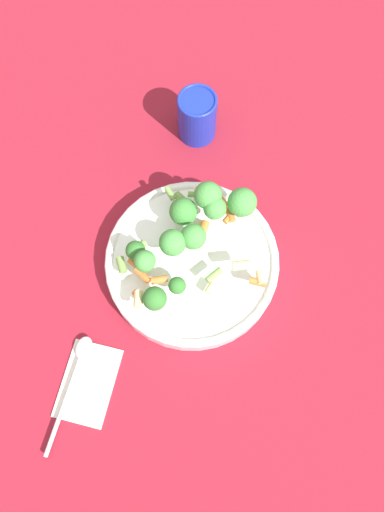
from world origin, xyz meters
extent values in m
plane|color=maroon|center=(0.00, 0.00, 0.00)|extent=(3.00, 3.00, 0.00)
cylinder|color=white|center=(0.00, 0.00, 0.02)|extent=(0.29, 0.29, 0.03)
torus|color=white|center=(0.00, 0.00, 0.03)|extent=(0.29, 0.29, 0.01)
cylinder|color=#8CB766|center=(0.04, -0.05, 0.05)|extent=(0.02, 0.02, 0.02)
sphere|color=#3D8438|center=(0.04, -0.05, 0.08)|extent=(0.05, 0.05, 0.05)
cylinder|color=#8CB766|center=(0.00, -0.07, 0.08)|extent=(0.01, 0.01, 0.01)
sphere|color=#479342|center=(0.00, -0.07, 0.10)|extent=(0.04, 0.04, 0.04)
cylinder|color=#8CB766|center=(0.08, 0.04, 0.06)|extent=(0.01, 0.01, 0.01)
sphere|color=#33722D|center=(0.08, 0.04, 0.08)|extent=(0.03, 0.03, 0.03)
cylinder|color=#8CB766|center=(-0.01, 0.06, 0.05)|extent=(0.01, 0.01, 0.01)
sphere|color=#33722D|center=(-0.01, 0.06, 0.07)|extent=(0.03, 0.03, 0.03)
cylinder|color=#8CB766|center=(0.02, -0.08, 0.08)|extent=(0.02, 0.02, 0.01)
sphere|color=#479342|center=(0.02, -0.08, 0.10)|extent=(0.04, 0.04, 0.04)
cylinder|color=#8CB766|center=(-0.03, -0.10, 0.07)|extent=(0.02, 0.02, 0.02)
sphere|color=#479342|center=(-0.03, -0.10, 0.10)|extent=(0.05, 0.05, 0.05)
cylinder|color=#8CB766|center=(0.05, 0.05, 0.07)|extent=(0.01, 0.01, 0.01)
sphere|color=#479342|center=(0.05, 0.05, 0.09)|extent=(0.03, 0.03, 0.03)
cylinder|color=#8CB766|center=(0.01, 0.09, 0.05)|extent=(0.01, 0.01, 0.02)
sphere|color=#33722D|center=(0.01, 0.09, 0.08)|extent=(0.04, 0.04, 0.04)
cylinder|color=#8CB766|center=(0.01, -0.02, 0.06)|extent=(0.01, 0.01, 0.02)
sphere|color=#479342|center=(0.01, -0.02, 0.09)|extent=(0.04, 0.04, 0.04)
cylinder|color=#8CB766|center=(0.03, 0.01, 0.06)|extent=(0.01, 0.01, 0.02)
sphere|color=#479342|center=(0.03, 0.01, 0.09)|extent=(0.04, 0.04, 0.04)
cylinder|color=orange|center=(0.00, -0.11, 0.05)|extent=(0.02, 0.02, 0.01)
cylinder|color=#729E4C|center=(0.08, -0.07, 0.07)|extent=(0.02, 0.02, 0.01)
cylinder|color=orange|center=(0.07, 0.06, 0.06)|extent=(0.02, 0.02, 0.01)
cylinder|color=#729E4C|center=(0.04, -0.09, 0.07)|extent=(0.03, 0.02, 0.01)
cylinder|color=#729E4C|center=(-0.03, -0.11, 0.05)|extent=(0.02, 0.02, 0.01)
cylinder|color=orange|center=(-0.11, -0.01, 0.06)|extent=(0.03, 0.02, 0.01)
cylinder|color=orange|center=(0.03, 0.10, 0.06)|extent=(0.03, 0.01, 0.01)
cylinder|color=#729E4C|center=(0.02, -0.11, 0.08)|extent=(0.02, 0.02, 0.01)
cylinder|color=#729E4C|center=(0.07, -0.08, 0.05)|extent=(0.03, 0.02, 0.01)
cylinder|color=beige|center=(-0.05, 0.03, 0.05)|extent=(0.01, 0.02, 0.01)
cylinder|color=orange|center=(0.05, 0.07, 0.06)|extent=(0.03, 0.02, 0.01)
cylinder|color=beige|center=(-0.08, -0.02, 0.08)|extent=(0.03, 0.03, 0.01)
cylinder|color=orange|center=(-0.02, -0.09, 0.07)|extent=(0.03, 0.03, 0.01)
cylinder|color=#729E4C|center=(0.09, 0.07, 0.05)|extent=(0.03, 0.03, 0.01)
cylinder|color=beige|center=(0.03, 0.11, 0.07)|extent=(0.02, 0.03, 0.01)
cylinder|color=orange|center=(0.02, 0.06, 0.07)|extent=(0.03, 0.03, 0.01)
cylinder|color=beige|center=(0.04, -0.11, 0.07)|extent=(0.03, 0.02, 0.01)
cylinder|color=orange|center=(-0.02, -0.08, 0.07)|extent=(0.01, 0.03, 0.01)
cylinder|color=#729E4C|center=(-0.05, 0.01, 0.07)|extent=(0.02, 0.03, 0.01)
cylinder|color=orange|center=(0.01, -0.05, 0.05)|extent=(0.02, 0.03, 0.01)
cylinder|color=beige|center=(-0.11, -0.02, 0.07)|extent=(0.02, 0.03, 0.01)
cylinder|color=#729E4C|center=(0.08, 0.03, 0.07)|extent=(0.02, 0.03, 0.01)
cylinder|color=#192DAD|center=(0.12, -0.24, 0.05)|extent=(0.07, 0.07, 0.09)
torus|color=#192DAD|center=(0.12, -0.24, 0.09)|extent=(0.07, 0.07, 0.01)
cube|color=white|center=(0.05, 0.25, 0.00)|extent=(0.11, 0.14, 0.01)
cylinder|color=silver|center=(0.06, 0.30, 0.01)|extent=(0.04, 0.15, 0.01)
ellipsoid|color=silver|center=(0.08, 0.21, 0.01)|extent=(0.03, 0.04, 0.01)
camera|label=1|loc=(-0.13, 0.23, 0.81)|focal=35.00mm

